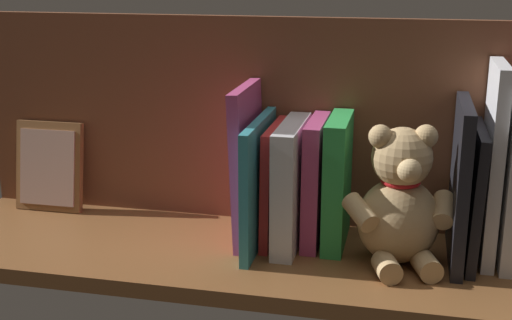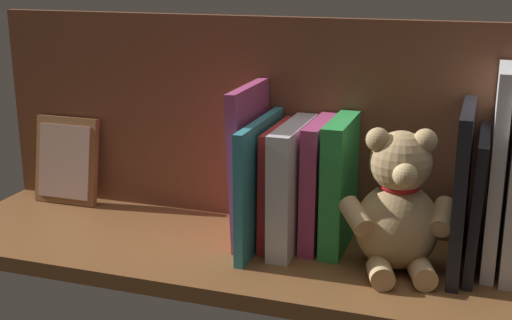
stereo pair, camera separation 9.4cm
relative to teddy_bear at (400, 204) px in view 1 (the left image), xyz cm
name	(u,v)px [view 1 (the left image)]	position (x,y,z in cm)	size (l,w,h in cm)	color
ground_plane	(256,255)	(19.44, -0.68, -9.45)	(93.96, 28.24, 2.20)	brown
shelf_back_panel	(273,121)	(19.44, -12.55, 7.23)	(93.96, 1.50, 31.16)	brown
book_1	(492,163)	(-11.53, -5.01, 4.88)	(1.67, 12.77, 26.46)	silver
book_2	(474,195)	(-9.50, -3.88, 0.70)	(1.29, 15.04, 18.10)	black
book_3	(460,183)	(-7.53, -3.30, 2.41)	(1.57, 16.21, 21.52)	black
teddy_bear	(400,204)	(0.00, 0.00, 0.00)	(14.69, 14.27, 18.97)	tan
book_4	(337,182)	(8.75, -5.15, 0.81)	(2.88, 12.51, 18.31)	green
book_5	(316,181)	(11.86, -5.33, 0.56)	(2.27, 12.14, 17.82)	#B23F72
book_6	(291,184)	(15.08, -3.71, 0.40)	(3.07, 15.38, 17.49)	silver
book_7	(274,183)	(17.78, -4.73, 0.08)	(1.24, 13.34, 16.86)	red
book_8	(258,183)	(19.57, -2.35, 0.70)	(1.26, 18.09, 18.09)	teal
book_9	(247,164)	(21.54, -4.35, 2.80)	(1.57, 14.10, 22.29)	#B23F72
picture_frame_leaning	(49,167)	(55.47, -9.14, -1.27)	(11.16, 3.94, 14.38)	brown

